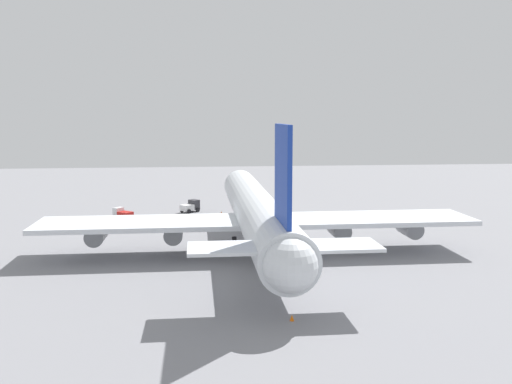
{
  "coord_description": "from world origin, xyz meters",
  "views": [
    {
      "loc": [
        -85.09,
        9.11,
        20.73
      ],
      "look_at": [
        0.0,
        0.0,
        8.88
      ],
      "focal_mm": 39.29,
      "sensor_mm": 36.0,
      "label": 1
    }
  ],
  "objects_px": {
    "cargo_airplane": "(256,212)",
    "cargo_loader": "(123,214)",
    "safety_cone_tail": "(292,318)",
    "safety_cone_nose": "(221,212)",
    "fuel_truck": "(191,206)"
  },
  "relations": [
    {
      "from": "cargo_loader",
      "to": "safety_cone_tail",
      "type": "relative_size",
      "value": 6.6
    },
    {
      "from": "cargo_loader",
      "to": "safety_cone_tail",
      "type": "xyz_separation_m",
      "value": [
        -57.0,
        -24.02,
        -0.92
      ]
    },
    {
      "from": "cargo_loader",
      "to": "safety_cone_tail",
      "type": "distance_m",
      "value": 61.86
    },
    {
      "from": "safety_cone_tail",
      "to": "cargo_loader",
      "type": "bearing_deg",
      "value": 22.85
    },
    {
      "from": "cargo_airplane",
      "to": "safety_cone_nose",
      "type": "xyz_separation_m",
      "value": [
        31.69,
        3.99,
        -5.51
      ]
    },
    {
      "from": "safety_cone_nose",
      "to": "safety_cone_tail",
      "type": "height_order",
      "value": "safety_cone_tail"
    },
    {
      "from": "cargo_airplane",
      "to": "cargo_loader",
      "type": "bearing_deg",
      "value": 42.43
    },
    {
      "from": "safety_cone_tail",
      "to": "safety_cone_nose",
      "type": "bearing_deg",
      "value": 3.91
    },
    {
      "from": "fuel_truck",
      "to": "cargo_loader",
      "type": "distance_m",
      "value": 15.75
    },
    {
      "from": "cargo_airplane",
      "to": "cargo_loader",
      "type": "xyz_separation_m",
      "value": [
        25.94,
        23.71,
        -4.54
      ]
    },
    {
      "from": "cargo_airplane",
      "to": "safety_cone_tail",
      "type": "distance_m",
      "value": 31.54
    },
    {
      "from": "fuel_truck",
      "to": "cargo_loader",
      "type": "xyz_separation_m",
      "value": [
        -8.51,
        13.26,
        -0.01
      ]
    },
    {
      "from": "fuel_truck",
      "to": "safety_cone_nose",
      "type": "xyz_separation_m",
      "value": [
        -2.76,
        -6.47,
        -0.98
      ]
    },
    {
      "from": "cargo_loader",
      "to": "safety_cone_tail",
      "type": "bearing_deg",
      "value": -157.15
    },
    {
      "from": "safety_cone_nose",
      "to": "cargo_airplane",
      "type": "bearing_deg",
      "value": -172.83
    }
  ]
}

